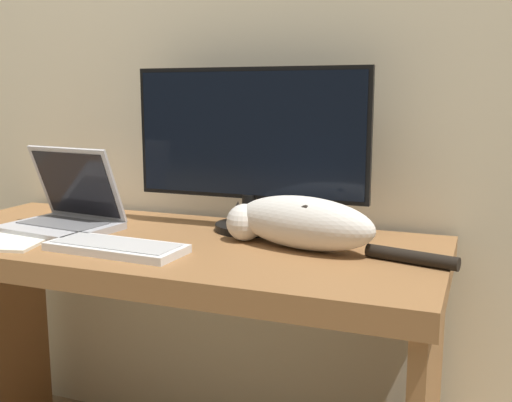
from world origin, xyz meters
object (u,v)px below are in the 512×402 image
laptop (65,213)px  cat (300,222)px  external_keyboard (116,247)px  monitor (249,144)px

laptop → cat: bearing=10.9°
external_keyboard → cat: cat is taller
external_keyboard → laptop: bearing=153.6°
external_keyboard → cat: (0.41, 0.20, 0.06)m
monitor → cat: bearing=-36.4°
monitor → external_keyboard: bearing=-123.1°
monitor → cat: (0.19, -0.14, -0.18)m
laptop → cat: (0.69, 0.04, 0.02)m
monitor → laptop: size_ratio=2.10×
laptop → external_keyboard: laptop is taller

